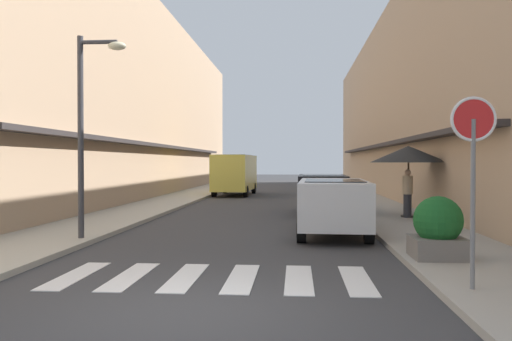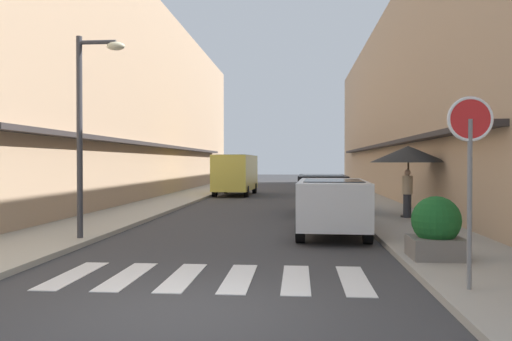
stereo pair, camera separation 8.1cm
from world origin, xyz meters
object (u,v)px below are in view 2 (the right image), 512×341
Objects in this scene: round_street_sign at (470,142)px; street_lamp at (88,113)px; planter_corner at (436,229)px; pedestrian_walking_near at (407,192)px; cafe_umbrella at (408,154)px; parked_car_mid at (322,189)px; delivery_van at (236,171)px; parked_car_near at (332,201)px.

street_lamp is at bearing 149.09° from round_street_sign.
planter_corner is at bearing -14.83° from street_lamp.
cafe_umbrella is at bearing -84.59° from pedestrian_walking_near.
cafe_umbrella is 7.69m from planter_corner.
round_street_sign reaches higher than parked_car_mid.
round_street_sign is 8.73m from street_lamp.
pedestrian_walking_near is (7.24, -13.03, -0.46)m from delivery_van.
parked_car_near is at bearing 103.79° from round_street_sign.
cafe_umbrella reaches higher than pedestrian_walking_near.
cafe_umbrella is (8.64, 5.45, -0.91)m from street_lamp.
parked_car_mid reaches higher than planter_corner.
street_lamp is at bearing 60.01° from pedestrian_walking_near.
cafe_umbrella is 2.15× the size of planter_corner.
round_street_sign is at bearing -82.79° from parked_car_mid.
street_lamp reaches higher than parked_car_near.
delivery_van is (-4.57, 16.57, 0.48)m from parked_car_near.
pedestrian_walking_near is (2.67, -2.34, 0.03)m from parked_car_mid.
parked_car_mid is (0.00, 5.88, -0.00)m from parked_car_near.
pedestrian_walking_near is (-0.05, -0.12, -1.25)m from cafe_umbrella.
parked_car_mid is 1.46× the size of round_street_sign.
parked_car_near is 5.88m from parked_car_mid.
cafe_umbrella is at bearing 82.25° from planter_corner.
parked_car_near is 1.09× the size of parked_car_mid.
cafe_umbrella is at bearing -60.55° from delivery_van.
street_lamp is at bearing -163.17° from parked_car_near.
cafe_umbrella reaches higher than delivery_van.
parked_car_near is 6.56m from street_lamp.
round_street_sign is 1.09× the size of cafe_umbrella.
parked_car_near is at bearing 16.83° from street_lamp.
parked_car_near is 17.19m from delivery_van.
street_lamp is (-5.92, -1.79, 2.18)m from parked_car_near.
street_lamp is (-1.35, -18.36, 1.70)m from delivery_van.
pedestrian_walking_near is at bearing 82.52° from planter_corner.
round_street_sign is 0.57× the size of street_lamp.
cafe_umbrella is at bearing 83.20° from round_street_sign.
cafe_umbrella is (2.72, 3.66, 1.27)m from parked_car_near.
round_street_sign is at bearing -76.21° from parked_car_near.
parked_car_near reaches higher than planter_corner.
round_street_sign is at bearing 111.62° from pedestrian_walking_near.
delivery_van reaches higher than parked_car_mid.
parked_car_mid is 1.60× the size of cafe_umbrella.
street_lamp reaches higher than cafe_umbrella.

